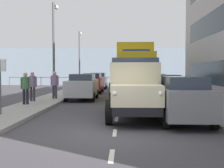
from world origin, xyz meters
name	(u,v)px	position (x,y,z in m)	size (l,w,h in m)	color
ground_plane	(119,102)	(0.00, -9.18, 0.00)	(80.00, 80.00, 0.00)	#423F44
sidewalk_left	(192,101)	(-4.49, -9.18, 0.07)	(2.16, 37.70, 0.15)	#9E9993
sidewalk_right	(47,101)	(4.49, -9.18, 0.07)	(2.16, 37.70, 0.15)	#9E9993
road_centreline_markings	(119,103)	(0.00, -8.76, 0.00)	(0.12, 33.65, 0.01)	silver
sea_horizon	(121,67)	(0.00, -31.03, 2.50)	(80.00, 0.80, 5.00)	#8C9EAD
seawall_railing	(121,79)	(0.00, -27.43, 0.92)	(28.08, 0.08, 1.20)	#4C5156
truck_vintage_cream	(135,90)	(-0.72, -2.82, 1.18)	(2.17, 5.64, 2.43)	black
lorry_cargo_yellow	(134,69)	(-1.07, -12.80, 2.08)	(2.58, 8.20, 3.87)	gold
car_grey_kerbside_near	(182,99)	(-2.46, -2.01, 0.89)	(1.75, 4.13, 1.72)	slate
car_black_kerbside_1	(163,90)	(-2.46, -7.25, 0.90)	(1.87, 4.04, 1.72)	black
car_teal_kerbside_2	(153,85)	(-2.46, -12.93, 0.90)	(1.88, 4.44, 1.72)	#1E6670
car_navy_kerbside_3	(147,82)	(-2.46, -18.42, 0.90)	(1.86, 4.60, 1.72)	navy
car_silver_oppositeside_0	(83,86)	(2.46, -10.61, 0.90)	(1.88, 4.28, 1.72)	#B7BABF
car_red_oppositeside_1	(92,83)	(2.46, -16.77, 0.89)	(1.81, 4.04, 1.72)	#B21E1E
car_white_oppositeside_2	(98,80)	(2.46, -22.97, 0.89)	(1.85, 3.93, 1.72)	white
pedestrian_near_railing	(26,86)	(4.91, -6.44, 1.14)	(0.53, 0.34, 1.69)	black
pedestrian_strolling	(32,84)	(5.09, -8.21, 1.16)	(0.53, 0.34, 1.72)	#383342
pedestrian_with_bag	(55,82)	(4.15, -9.83, 1.18)	(0.53, 0.34, 1.75)	#383342
lamp_post_promenade	(54,41)	(4.53, -11.41, 4.01)	(0.32, 1.14, 6.47)	#59595B
lamp_post_far	(80,54)	(4.62, -24.03, 3.85)	(0.32, 1.14, 6.19)	#59595B
street_sign	(0,77)	(4.76, -2.87, 1.68)	(0.50, 0.07, 2.25)	#4C4C4C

